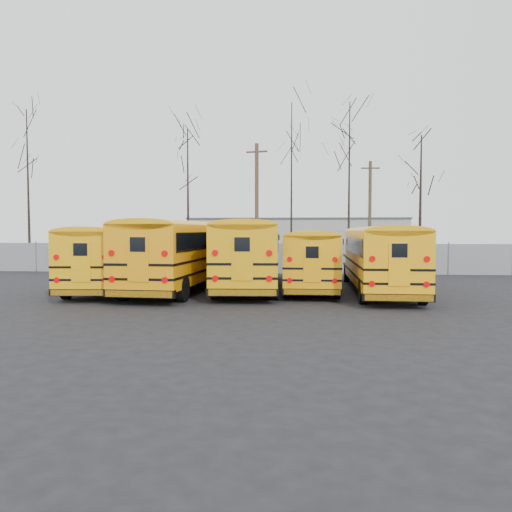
# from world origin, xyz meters

# --- Properties ---
(ground) EXTENTS (120.00, 120.00, 0.00)m
(ground) POSITION_xyz_m (0.00, 0.00, 0.00)
(ground) COLOR black
(ground) RESTS_ON ground
(fence) EXTENTS (40.00, 0.04, 2.00)m
(fence) POSITION_xyz_m (0.00, 12.00, 1.00)
(fence) COLOR gray
(fence) RESTS_ON ground
(distant_building) EXTENTS (22.00, 8.00, 4.00)m
(distant_building) POSITION_xyz_m (2.00, 32.00, 2.00)
(distant_building) COLOR #A1A19C
(distant_building) RESTS_ON ground
(bus_a) EXTENTS (3.49, 11.21, 3.09)m
(bus_a) POSITION_xyz_m (-6.46, 2.31, 1.81)
(bus_a) COLOR black
(bus_a) RESTS_ON ground
(bus_b) EXTENTS (3.52, 12.31, 3.40)m
(bus_b) POSITION_xyz_m (-3.22, 2.28, 1.99)
(bus_b) COLOR black
(bus_b) RESTS_ON ground
(bus_c) EXTENTS (3.45, 12.24, 3.39)m
(bus_c) POSITION_xyz_m (-0.02, 3.06, 1.99)
(bus_c) COLOR black
(bus_c) RESTS_ON ground
(bus_d) EXTENTS (2.44, 10.42, 2.91)m
(bus_d) POSITION_xyz_m (3.00, 3.26, 1.70)
(bus_d) COLOR black
(bus_d) RESTS_ON ground
(bus_e) EXTENTS (2.72, 11.21, 3.12)m
(bus_e) POSITION_xyz_m (6.13, 1.97, 1.83)
(bus_e) COLOR black
(bus_e) RESTS_ON ground
(utility_pole_left) EXTENTS (1.71, 0.50, 9.67)m
(utility_pole_left) POSITION_xyz_m (-1.03, 18.01, 4.97)
(utility_pole_left) COLOR #4C382B
(utility_pole_left) RESTS_ON ground
(utility_pole_right) EXTENTS (1.50, 0.26, 8.45)m
(utility_pole_right) POSITION_xyz_m (8.01, 20.01, 4.34)
(utility_pole_right) COLOR #493B29
(utility_pole_right) RESTS_ON ground
(tree_0) EXTENTS (0.26, 0.26, 12.33)m
(tree_0) POSITION_xyz_m (-18.97, 16.38, 6.17)
(tree_0) COLOR black
(tree_0) RESTS_ON ground
(tree_1) EXTENTS (0.26, 0.26, 10.67)m
(tree_1) POSITION_xyz_m (-6.27, 16.84, 5.34)
(tree_1) COLOR black
(tree_1) RESTS_ON ground
(tree_2) EXTENTS (0.26, 0.26, 12.53)m
(tree_2) POSITION_xyz_m (1.72, 16.98, 6.27)
(tree_2) COLOR black
(tree_2) RESTS_ON ground
(tree_3) EXTENTS (0.26, 0.26, 11.84)m
(tree_3) POSITION_xyz_m (5.82, 14.47, 5.92)
(tree_3) COLOR black
(tree_3) RESTS_ON ground
(tree_4) EXTENTS (0.26, 0.26, 9.60)m
(tree_4) POSITION_xyz_m (10.93, 15.35, 4.80)
(tree_4) COLOR black
(tree_4) RESTS_ON ground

